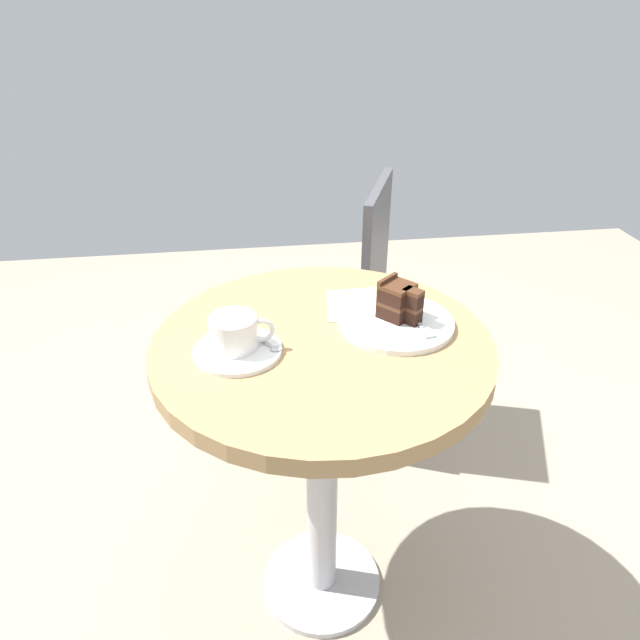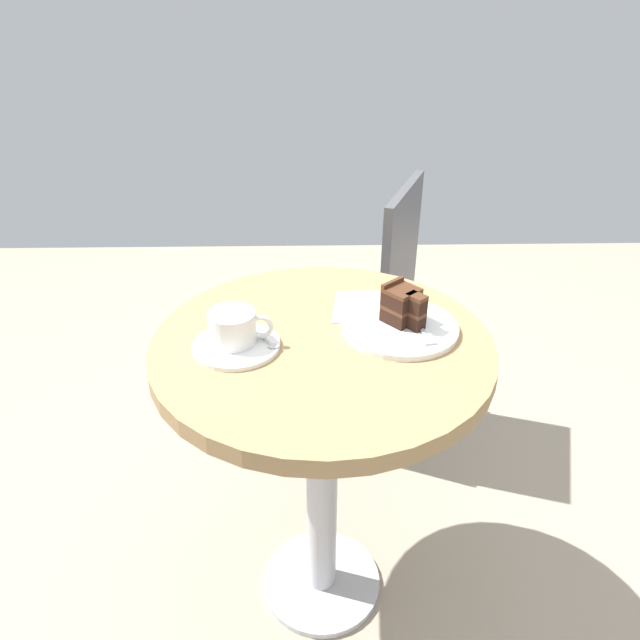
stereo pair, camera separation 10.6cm
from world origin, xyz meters
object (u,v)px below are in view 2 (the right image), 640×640
at_px(napkin, 365,307).
at_px(cake_slice, 403,306).
at_px(saucer, 237,345).
at_px(teaspoon, 265,339).
at_px(cake_plate, 399,327).
at_px(fork, 422,330).
at_px(coffee_cup, 234,326).
at_px(cafe_chair, 368,294).

bearing_deg(napkin, cake_slice, -51.82).
height_order(saucer, teaspoon, teaspoon).
relative_size(cake_plate, fork, 1.67).
bearing_deg(coffee_cup, fork, 3.79).
distance_m(saucer, fork, 0.35).
relative_size(saucer, fork, 1.19).
bearing_deg(cake_slice, coffee_cup, -169.27).
distance_m(saucer, cake_slice, 0.32).
relative_size(coffee_cup, napkin, 0.79).
distance_m(coffee_cup, cake_slice, 0.32).
relative_size(saucer, cake_slice, 1.80).
bearing_deg(napkin, fork, -50.60).
relative_size(saucer, coffee_cup, 1.36).
bearing_deg(teaspoon, cafe_chair, 121.41).
height_order(cake_slice, fork, cake_slice).
relative_size(teaspoon, napkin, 0.58).
bearing_deg(fork, teaspoon, -95.33).
bearing_deg(cake_slice, cake_plate, -117.45).
height_order(teaspoon, napkin, teaspoon).
relative_size(coffee_cup, fork, 0.87).
distance_m(cake_slice, napkin, 0.11).
height_order(coffee_cup, cake_slice, cake_slice).
bearing_deg(teaspoon, napkin, 88.49).
bearing_deg(coffee_cup, cake_plate, 9.12).
distance_m(coffee_cup, fork, 0.35).
relative_size(coffee_cup, teaspoon, 1.35).
height_order(cake_plate, napkin, cake_plate).
height_order(coffee_cup, napkin, coffee_cup).
xyz_separation_m(saucer, teaspoon, (0.05, 0.01, 0.01)).
bearing_deg(fork, coffee_cup, -95.59).
relative_size(cake_slice, fork, 0.66).
bearing_deg(saucer, coffee_cup, 113.83).
bearing_deg(cafe_chair, cake_plate, 21.65).
xyz_separation_m(coffee_cup, cake_slice, (0.32, 0.06, 0.01)).
bearing_deg(cafe_chair, napkin, 14.94).
bearing_deg(cake_plate, cake_slice, 62.55).
xyz_separation_m(cake_plate, cafe_chair, (0.00, 0.59, -0.23)).
height_order(cake_plate, cake_slice, cake_slice).
bearing_deg(cake_slice, fork, -48.08).
xyz_separation_m(saucer, coffee_cup, (-0.00, 0.01, 0.04)).
xyz_separation_m(coffee_cup, cafe_chair, (0.32, 0.64, -0.27)).
bearing_deg(saucer, napkin, 30.41).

